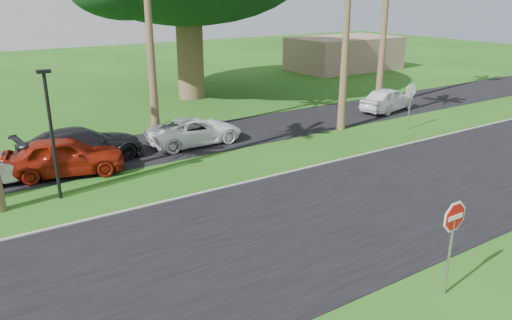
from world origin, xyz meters
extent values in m
plane|color=#1B4D13|center=(0.00, 0.00, 0.00)|extent=(120.00, 120.00, 0.00)
cube|color=black|center=(0.00, 2.00, 0.01)|extent=(120.00, 8.00, 0.02)
cube|color=black|center=(0.00, 12.50, 0.01)|extent=(120.00, 5.00, 0.02)
cube|color=gray|center=(0.00, 6.05, 0.03)|extent=(120.00, 0.12, 0.06)
cylinder|color=gray|center=(0.50, -3.00, 1.00)|extent=(0.07, 0.07, 2.00)
cylinder|color=white|center=(0.50, -3.00, 2.10)|extent=(1.05, 0.02, 1.05)
cylinder|color=red|center=(0.50, -3.00, 2.10)|extent=(0.90, 0.02, 0.90)
cube|color=white|center=(0.50, -3.00, 2.10)|extent=(0.50, 0.02, 0.12)
cylinder|color=gray|center=(12.00, 8.00, 1.00)|extent=(0.07, 0.07, 2.00)
cylinder|color=white|center=(12.00, 8.00, 2.10)|extent=(1.05, 0.02, 1.05)
cylinder|color=red|center=(12.00, 8.00, 2.10)|extent=(0.90, 0.02, 0.90)
cube|color=white|center=(12.00, 8.00, 2.10)|extent=(0.50, 0.02, 0.12)
cone|color=brown|center=(0.00, 14.00, 4.75)|extent=(0.44, 0.44, 9.50)
cone|color=brown|center=(9.00, 10.00, 4.25)|extent=(0.44, 0.44, 8.50)
cone|color=brown|center=(15.00, 13.00, 6.00)|extent=(0.44, 0.44, 12.00)
cylinder|color=brown|center=(6.00, 22.00, 3.00)|extent=(1.80, 1.80, 6.00)
cylinder|color=black|center=(-6.00, 8.50, 2.25)|extent=(0.12, 0.12, 4.50)
cube|color=black|center=(-6.00, 8.50, 4.58)|extent=(0.45, 0.25, 0.12)
cube|color=gray|center=(24.00, 26.00, 1.50)|extent=(10.00, 6.00, 3.00)
imported|color=maroon|center=(-5.21, 10.84, 0.79)|extent=(4.95, 2.93, 1.58)
imported|color=black|center=(-4.23, 12.01, 0.77)|extent=(5.51, 2.62, 1.55)
imported|color=white|center=(1.13, 11.83, 0.65)|extent=(4.65, 2.15, 1.29)
imported|color=white|center=(14.33, 11.63, 0.73)|extent=(4.55, 2.60, 1.46)
camera|label=1|loc=(-9.25, -9.32, 7.14)|focal=35.00mm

